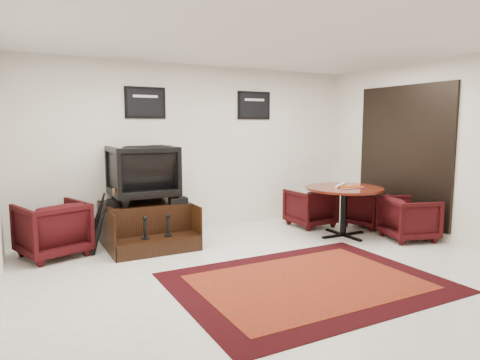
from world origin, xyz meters
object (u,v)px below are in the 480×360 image
at_px(shine_chair, 142,170).
at_px(table_chair_back, 310,205).
at_px(table_chair_window, 367,208).
at_px(armchair_side, 52,226).
at_px(meeting_table, 344,193).
at_px(shine_podium, 146,225).
at_px(table_chair_corner, 409,216).

height_order(shine_chair, table_chair_back, shine_chair).
bearing_deg(table_chair_window, armchair_side, 65.91).
xyz_separation_m(shine_chair, meeting_table, (2.97, -1.17, -0.41)).
bearing_deg(shine_podium, table_chair_back, -4.02).
xyz_separation_m(table_chair_back, table_chair_corner, (0.81, -1.47, 0.00)).
distance_m(meeting_table, table_chair_back, 0.89).
xyz_separation_m(armchair_side, meeting_table, (4.27, -1.03, 0.29)).
bearing_deg(shine_podium, table_chair_window, -10.80).
height_order(armchair_side, table_chair_back, armchair_side).
xyz_separation_m(shine_podium, table_chair_window, (3.78, -0.72, 0.05)).
bearing_deg(table_chair_back, armchair_side, -4.59).
bearing_deg(armchair_side, shine_podium, 161.56).
height_order(shine_podium, table_chair_corner, table_chair_corner).
relative_size(table_chair_window, table_chair_corner, 0.92).
distance_m(table_chair_back, table_chair_window, 1.00).
height_order(shine_chair, meeting_table, shine_chair).
relative_size(armchair_side, table_chair_window, 1.22).
height_order(table_chair_back, table_chair_corner, table_chair_corner).
distance_m(shine_podium, table_chair_corner, 4.09).
relative_size(shine_podium, table_chair_window, 1.86).
distance_m(armchair_side, table_chair_back, 4.23).
xyz_separation_m(armchair_side, table_chair_corner, (5.03, -1.67, -0.05)).
bearing_deg(shine_podium, armchair_side, -179.80).
height_order(shine_chair, armchair_side, shine_chair).
bearing_deg(meeting_table, table_chair_back, 93.09).
bearing_deg(shine_chair, table_chair_window, 167.84).
relative_size(table_chair_back, table_chair_window, 1.08).
distance_m(shine_podium, meeting_table, 3.17).
bearing_deg(armchair_side, table_chair_window, 153.33).
bearing_deg(table_chair_window, table_chair_corner, 160.81).
relative_size(armchair_side, table_chair_back, 1.13).
bearing_deg(shine_podium, shine_chair, 90.00).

